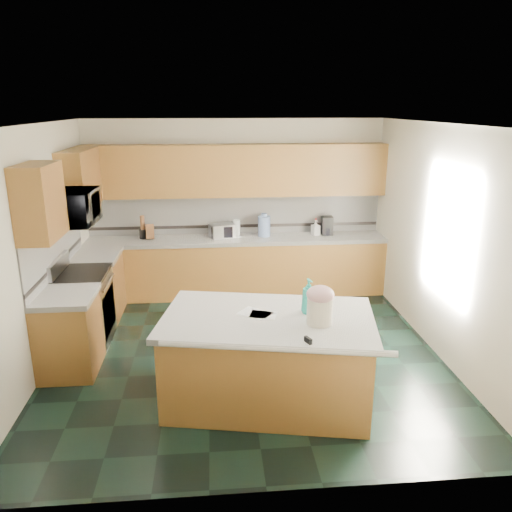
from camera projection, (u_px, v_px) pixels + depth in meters
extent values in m
plane|color=black|center=(246.00, 352.00, 6.09)|extent=(4.60, 4.60, 0.00)
plane|color=white|center=(245.00, 124.00, 5.30)|extent=(4.60, 4.60, 0.00)
cube|color=#EFE7CF|center=(236.00, 206.00, 7.91)|extent=(4.60, 0.04, 2.70)
cube|color=#EFE7CF|center=(268.00, 336.00, 3.49)|extent=(4.60, 0.04, 2.70)
cube|color=#EFE7CF|center=(36.00, 251.00, 5.50)|extent=(0.04, 4.60, 2.70)
cube|color=#EFE7CF|center=(441.00, 241.00, 5.89)|extent=(0.04, 4.60, 2.70)
cube|color=#4F3016|center=(237.00, 268.00, 7.87)|extent=(4.60, 0.60, 0.86)
cube|color=white|center=(237.00, 240.00, 7.74)|extent=(4.60, 0.64, 0.06)
cube|color=#4F3016|center=(236.00, 170.00, 7.56)|extent=(4.60, 0.33, 0.78)
cube|color=silver|center=(236.00, 214.00, 7.91)|extent=(4.60, 0.02, 0.63)
cube|color=black|center=(236.00, 226.00, 7.96)|extent=(4.60, 0.01, 0.05)
cube|color=#4F3016|center=(98.00, 287.00, 7.02)|extent=(0.60, 0.82, 0.86)
cube|color=white|center=(95.00, 256.00, 6.89)|extent=(0.64, 0.82, 0.06)
cube|color=#4F3016|center=(69.00, 335.00, 5.57)|extent=(0.60, 0.72, 0.86)
cube|color=white|center=(65.00, 297.00, 5.43)|extent=(0.64, 0.72, 0.06)
cube|color=silver|center=(55.00, 247.00, 6.06)|extent=(0.02, 2.30, 0.63)
cube|color=black|center=(57.00, 263.00, 6.12)|extent=(0.01, 2.30, 0.05)
cube|color=#4F3016|center=(80.00, 179.00, 6.70)|extent=(0.33, 1.09, 0.78)
cube|color=#4F3016|center=(40.00, 202.00, 5.11)|extent=(0.33, 0.72, 0.78)
cube|color=#B7B7BC|center=(85.00, 309.00, 6.27)|extent=(0.60, 0.76, 0.88)
cube|color=black|center=(109.00, 311.00, 6.30)|extent=(0.02, 0.68, 0.55)
cube|color=black|center=(81.00, 274.00, 6.13)|extent=(0.62, 0.78, 0.04)
cylinder|color=#B7B7BC|center=(109.00, 282.00, 6.20)|extent=(0.02, 0.66, 0.02)
cube|color=#B7B7BC|center=(58.00, 265.00, 6.08)|extent=(0.06, 0.76, 0.18)
imported|color=#B7B7BC|center=(74.00, 208.00, 5.89)|extent=(0.50, 0.73, 0.41)
cube|color=#4F3016|center=(268.00, 361.00, 5.00)|extent=(2.13, 1.47, 0.86)
cube|color=white|center=(268.00, 319.00, 4.87)|extent=(2.25, 1.59, 0.06)
cylinder|color=white|center=(276.00, 348.00, 4.29)|extent=(2.03, 0.45, 0.06)
cylinder|color=beige|center=(320.00, 311.00, 4.67)|extent=(0.30, 0.30, 0.25)
ellipsoid|color=#C99196|center=(320.00, 294.00, 4.62)|extent=(0.26, 0.26, 0.16)
cylinder|color=tan|center=(321.00, 289.00, 4.61)|extent=(0.09, 0.03, 0.03)
sphere|color=tan|center=(316.00, 289.00, 4.60)|extent=(0.05, 0.05, 0.05)
sphere|color=tan|center=(325.00, 289.00, 4.61)|extent=(0.05, 0.05, 0.05)
imported|color=teal|center=(308.00, 296.00, 4.89)|extent=(0.17, 0.17, 0.35)
cube|color=white|center=(263.00, 315.00, 4.90)|extent=(0.30, 0.26, 0.00)
cube|color=white|center=(255.00, 313.00, 4.93)|extent=(0.38, 0.37, 0.00)
cube|color=black|center=(308.00, 342.00, 4.32)|extent=(0.06, 0.09, 0.08)
cylinder|color=black|center=(309.00, 347.00, 4.27)|extent=(0.01, 0.06, 0.01)
cube|color=#472814|center=(150.00, 232.00, 7.63)|extent=(0.14, 0.18, 0.25)
cylinder|color=black|center=(143.00, 234.00, 7.66)|extent=(0.12, 0.12, 0.15)
cylinder|color=#472814|center=(142.00, 222.00, 7.61)|extent=(0.07, 0.07, 0.21)
cube|color=#B7B7BC|center=(222.00, 231.00, 7.72)|extent=(0.42, 0.35, 0.21)
cube|color=black|center=(222.00, 232.00, 7.61)|extent=(0.32, 0.01, 0.17)
cylinder|color=white|center=(236.00, 228.00, 7.79)|extent=(0.11, 0.11, 0.26)
cylinder|color=#B7B7BC|center=(237.00, 236.00, 7.82)|extent=(0.17, 0.17, 0.01)
cylinder|color=#7594D2|center=(264.00, 226.00, 7.77)|extent=(0.19, 0.19, 0.32)
cylinder|color=#7594D2|center=(264.00, 215.00, 7.72)|extent=(0.09, 0.09, 0.05)
cube|color=black|center=(327.00, 226.00, 7.88)|extent=(0.19, 0.20, 0.29)
cylinder|color=black|center=(328.00, 231.00, 7.87)|extent=(0.12, 0.12, 0.12)
imported|color=white|center=(316.00, 228.00, 7.85)|extent=(0.14, 0.14, 0.24)
cylinder|color=red|center=(316.00, 219.00, 7.81)|extent=(0.02, 0.02, 0.03)
cube|color=white|center=(448.00, 233.00, 5.66)|extent=(0.02, 1.40, 1.10)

